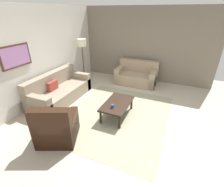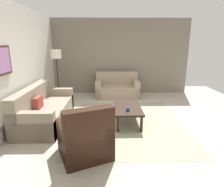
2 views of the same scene
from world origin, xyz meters
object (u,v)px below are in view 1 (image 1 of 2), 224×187
(couch_main, at_px, (59,91))
(armchair_leather, at_px, (57,129))
(coffee_table, at_px, (117,104))
(lamp_standing, at_px, (82,47))
(framed_artwork, at_px, (16,56))
(couch_loveseat, at_px, (137,76))
(cup, at_px, (112,106))

(couch_main, distance_m, armchair_leather, 1.99)
(armchair_leather, bearing_deg, coffee_table, -30.95)
(coffee_table, xyz_separation_m, lamp_standing, (1.66, 2.07, 1.05))
(couch_main, bearing_deg, coffee_table, -93.62)
(framed_artwork, bearing_deg, couch_main, -26.35)
(framed_artwork, bearing_deg, lamp_standing, -10.58)
(couch_loveseat, relative_size, cup, 17.94)
(armchair_leather, distance_m, lamp_standing, 3.50)
(cup, distance_m, framed_artwork, 2.77)
(lamp_standing, bearing_deg, couch_loveseat, -67.22)
(lamp_standing, bearing_deg, armchair_leather, -158.58)
(couch_main, height_order, lamp_standing, lamp_standing)
(coffee_table, height_order, cup, cup)
(couch_loveseat, height_order, framed_artwork, framed_artwork)
(coffee_table, distance_m, lamp_standing, 2.85)
(coffee_table, bearing_deg, armchair_leather, 149.05)
(couch_loveseat, height_order, lamp_standing, lamp_standing)
(armchair_leather, distance_m, coffee_table, 1.67)
(couch_main, distance_m, coffee_table, 2.10)
(lamp_standing, bearing_deg, cup, -133.43)
(coffee_table, relative_size, cup, 12.78)
(couch_main, relative_size, lamp_standing, 1.28)
(lamp_standing, height_order, framed_artwork, framed_artwork)
(couch_main, bearing_deg, framed_artwork, 153.65)
(couch_loveseat, xyz_separation_m, armchair_leather, (-3.90, 0.72, 0.01))
(armchair_leather, relative_size, lamp_standing, 0.62)
(cup, xyz_separation_m, lamp_standing, (1.94, 2.05, 0.96))
(couch_main, xyz_separation_m, couch_loveseat, (2.34, -1.96, 0.00))
(couch_loveseat, height_order, cup, couch_loveseat)
(coffee_table, height_order, framed_artwork, framed_artwork)
(couch_loveseat, bearing_deg, lamp_standing, 112.78)
(couch_loveseat, relative_size, armchair_leather, 1.47)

